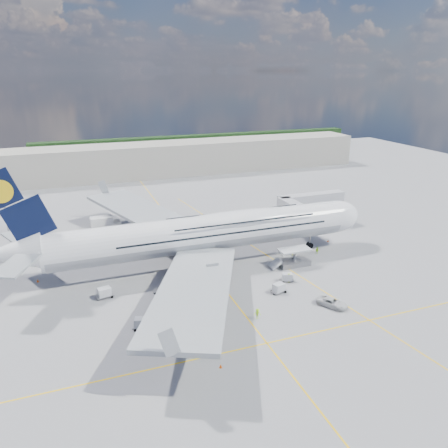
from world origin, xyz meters
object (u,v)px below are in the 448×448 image
object	(u,v)px
baggage_tug	(170,302)
cone_nose	(328,241)
cargo_loader	(293,260)
light_mast	(0,180)
airliner	(205,233)
cone_tail	(38,281)
crew_nose	(293,251)
catering_truck_inner	(169,221)
dolly_nose_far	(279,288)
cone_wing_left_inner	(175,235)
dolly_row_c	(172,293)
cone_wing_left_outer	(120,237)
cone_wing_right_outer	(221,366)
crew_wing	(198,282)
crew_loader	(317,251)
dolly_nose_near	(287,277)
service_van	(332,303)
crew_van	(289,278)
crew_tug	(257,314)
dolly_back	(104,292)
jet_bridge	(305,204)
dolly_row_b	(162,290)
catering_truck_outer	(105,226)
dolly_row_a	(142,323)
cone_wing_right_inner	(172,289)

from	to	relation	value
baggage_tug	cone_nose	distance (m)	44.96
cargo_loader	light_mast	xyz separation A→B (m)	(-56.82, 42.11, 11.95)
airliner	cone_tail	xyz separation A→B (m)	(-32.63, 2.98, -6.58)
crew_nose	catering_truck_inner	bearing A→B (deg)	86.40
dolly_nose_far	cone_wing_left_inner	world-z (taller)	dolly_nose_far
dolly_row_c	cone_wing_left_outer	world-z (taller)	dolly_row_c
cone_wing_left_inner	cone_wing_right_outer	world-z (taller)	cone_wing_right_outer
cone_wing_left_outer	crew_nose	bearing A→B (deg)	-34.43
crew_wing	crew_loader	bearing A→B (deg)	-62.05
cargo_loader	cone_wing_left_outer	size ratio (longest dim) A/B	17.58
dolly_nose_near	service_van	size ratio (longest dim) A/B	0.55
cone_wing_left_outer	crew_van	bearing A→B (deg)	-51.87
crew_van	crew_tug	bearing A→B (deg)	122.88
dolly_back	catering_truck_inner	bearing A→B (deg)	46.28
crew_van	cone_tail	bearing A→B (deg)	60.83
dolly_back	cargo_loader	bearing A→B (deg)	-11.62
dolly_nose_near	cone_wing_right_outer	xyz separation A→B (m)	(-20.56, -19.79, -0.61)
crew_tug	cone_tail	bearing A→B (deg)	159.11
jet_bridge	crew_nose	size ratio (longest dim) A/B	10.56
dolly_nose_near	crew_nose	distance (m)	12.88
catering_truck_inner	dolly_row_b	bearing A→B (deg)	-91.52
dolly_row_c	service_van	world-z (taller)	dolly_row_c
dolly_row_c	catering_truck_outer	xyz separation A→B (m)	(-7.50, 37.48, 0.95)
cargo_loader	crew_van	bearing A→B (deg)	-124.44
crew_tug	cone_nose	world-z (taller)	crew_tug
cargo_loader	crew_nose	xyz separation A→B (m)	(2.53, 4.73, -0.36)
cone_tail	catering_truck_inner	bearing A→B (deg)	34.62
dolly_row_a	crew_loader	size ratio (longest dim) A/B	1.91
cargo_loader	crew_wing	xyz separation A→B (m)	(-21.18, -2.29, -0.27)
cone_tail	dolly_back	bearing A→B (deg)	-43.14
dolly_back	cone_wing_left_inner	world-z (taller)	dolly_back
service_van	cone_wing_left_outer	bearing A→B (deg)	90.73
dolly_row_b	crew_nose	world-z (taller)	crew_nose
cone_wing_left_inner	cone_tail	size ratio (longest dim) A/B	0.87
dolly_row_a	dolly_nose_far	xyz separation A→B (m)	(25.31, 3.05, -0.01)
crew_van	cone_tail	size ratio (longest dim) A/B	2.92
catering_truck_outer	cone_nose	bearing A→B (deg)	-28.64
catering_truck_outer	dolly_back	bearing A→B (deg)	-98.78
cone_tail	dolly_row_c	bearing A→B (deg)	-33.81
light_mast	crew_nose	bearing A→B (deg)	-32.20
dolly_row_a	light_mast	bearing A→B (deg)	129.97
dolly_row_c	jet_bridge	bearing A→B (deg)	48.48
crew_van	cone_wing_right_inner	bearing A→B (deg)	69.30
dolly_row_b	crew_wing	size ratio (longest dim) A/B	1.74
cargo_loader	jet_bridge	bearing A→B (deg)	54.25
light_mast	crew_van	world-z (taller)	light_mast
jet_bridge	cone_wing_left_inner	distance (m)	33.15
airliner	crew_loader	size ratio (longest dim) A/B	48.27
service_van	cone_nose	xyz separation A→B (m)	(16.00, 25.90, -0.47)
jet_bridge	catering_truck_outer	distance (m)	49.65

